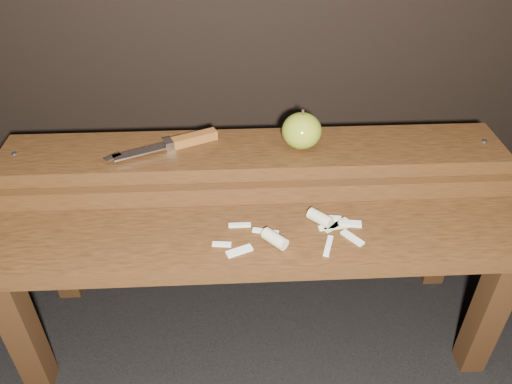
{
  "coord_description": "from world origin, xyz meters",
  "views": [
    {
      "loc": [
        -0.05,
        -0.84,
        1.13
      ],
      "look_at": [
        0.0,
        0.06,
        0.45
      ],
      "focal_mm": 35.0,
      "sensor_mm": 36.0,
      "label": 1
    }
  ],
  "objects_px": {
    "bench_front_tier": "(259,261)",
    "bench_rear_tier": "(254,178)",
    "apple": "(302,131)",
    "knife": "(181,142)"
  },
  "relations": [
    {
      "from": "bench_front_tier",
      "to": "bench_rear_tier",
      "type": "bearing_deg",
      "value": 90.0
    },
    {
      "from": "bench_front_tier",
      "to": "bench_rear_tier",
      "type": "height_order",
      "value": "bench_rear_tier"
    },
    {
      "from": "apple",
      "to": "knife",
      "type": "xyz_separation_m",
      "value": [
        -0.29,
        0.02,
        -0.03
      ]
    },
    {
      "from": "bench_front_tier",
      "to": "knife",
      "type": "bearing_deg",
      "value": 124.97
    },
    {
      "from": "bench_rear_tier",
      "to": "knife",
      "type": "bearing_deg",
      "value": 173.17
    },
    {
      "from": "bench_front_tier",
      "to": "knife",
      "type": "xyz_separation_m",
      "value": [
        -0.17,
        0.25,
        0.16
      ]
    },
    {
      "from": "bench_rear_tier",
      "to": "knife",
      "type": "height_order",
      "value": "knife"
    },
    {
      "from": "apple",
      "to": "knife",
      "type": "height_order",
      "value": "apple"
    },
    {
      "from": "bench_front_tier",
      "to": "apple",
      "type": "relative_size",
      "value": 12.43
    },
    {
      "from": "bench_front_tier",
      "to": "knife",
      "type": "relative_size",
      "value": 4.65
    }
  ]
}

